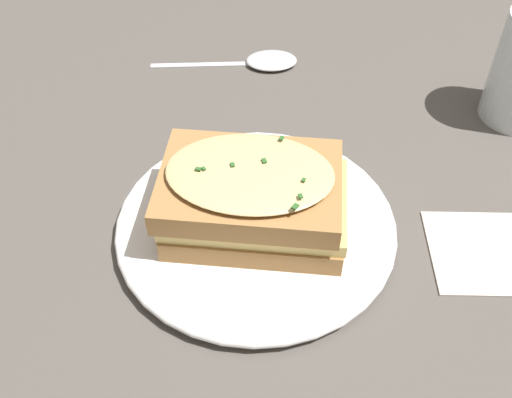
# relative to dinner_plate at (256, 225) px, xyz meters

# --- Properties ---
(ground_plane) EXTENTS (2.40, 2.40, 0.00)m
(ground_plane) POSITION_rel_dinner_plate_xyz_m (-0.03, -0.01, -0.01)
(ground_plane) COLOR #514C47
(dinner_plate) EXTENTS (0.25, 0.25, 0.01)m
(dinner_plate) POSITION_rel_dinner_plate_xyz_m (0.00, 0.00, 0.00)
(dinner_plate) COLOR white
(dinner_plate) RESTS_ON ground_plane
(sandwich) EXTENTS (0.18, 0.15, 0.07)m
(sandwich) POSITION_rel_dinner_plate_xyz_m (0.00, -0.00, 0.04)
(sandwich) COLOR #A37542
(sandwich) RESTS_ON dinner_plate
(spoon) EXTENTS (0.18, 0.05, 0.01)m
(spoon) POSITION_rel_dinner_plate_xyz_m (-0.06, -0.26, -0.00)
(spoon) COLOR silver
(spoon) RESTS_ON ground_plane
(napkin) EXTENTS (0.13, 0.11, 0.00)m
(napkin) POSITION_rel_dinner_plate_xyz_m (-0.20, 0.06, -0.01)
(napkin) COLOR silver
(napkin) RESTS_ON ground_plane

